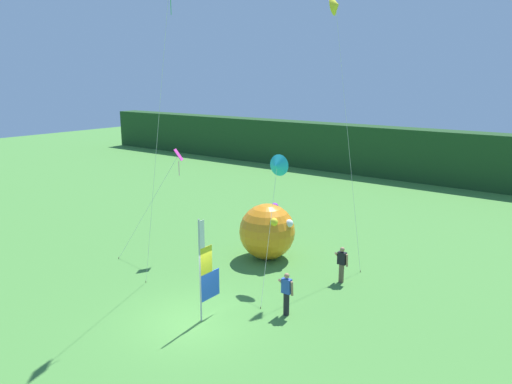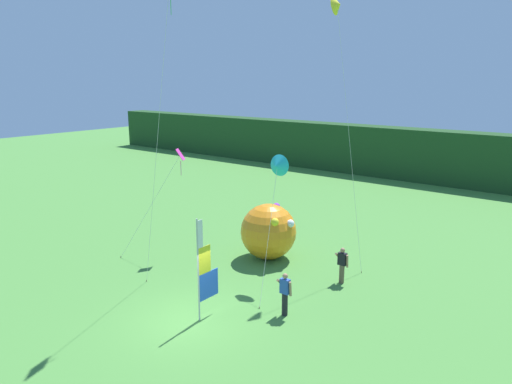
% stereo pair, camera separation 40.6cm
% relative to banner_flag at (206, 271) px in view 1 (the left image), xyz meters
% --- Properties ---
extents(ground_plane, '(120.00, 120.00, 0.00)m').
position_rel_banner_flag_xyz_m(ground_plane, '(-0.24, -0.39, -1.83)').
color(ground_plane, '#478438').
extents(distant_treeline, '(80.00, 2.40, 4.34)m').
position_rel_banner_flag_xyz_m(distant_treeline, '(-0.24, 28.69, 0.34)').
color(distant_treeline, '#1E421E').
rests_on(distant_treeline, ground).
extents(banner_flag, '(0.06, 1.03, 3.81)m').
position_rel_banner_flag_xyz_m(banner_flag, '(0.00, 0.00, 0.00)').
color(banner_flag, '#B7B7BC').
rests_on(banner_flag, ground).
extents(person_near_banner, '(0.55, 0.48, 1.65)m').
position_rel_banner_flag_xyz_m(person_near_banner, '(2.20, 1.91, -0.95)').
color(person_near_banner, black).
rests_on(person_near_banner, ground).
extents(person_mid_field, '(0.55, 0.48, 1.58)m').
position_rel_banner_flag_xyz_m(person_mid_field, '(2.46, 5.78, -0.99)').
color(person_mid_field, brown).
rests_on(person_mid_field, ground).
extents(inflatable_balloon, '(2.73, 2.69, 2.69)m').
position_rel_banner_flag_xyz_m(inflatable_balloon, '(-1.74, 6.19, -0.48)').
color(inflatable_balloon, orange).
rests_on(inflatable_balloon, ground).
extents(kite_magenta_diamond_0, '(2.12, 2.77, 5.22)m').
position_rel_banner_flag_xyz_m(kite_magenta_diamond_0, '(-5.71, 4.06, 2.74)').
color(kite_magenta_diamond_0, brown).
rests_on(kite_magenta_diamond_0, ground).
extents(kite_cyan_delta_1, '(1.78, 3.10, 5.42)m').
position_rel_banner_flag_xyz_m(kite_cyan_delta_1, '(-0.14, 4.63, 3.12)').
color(kite_cyan_delta_1, brown).
rests_on(kite_cyan_delta_1, ground).
extents(kite_yellow_delta_2, '(2.13, 0.84, 11.92)m').
position_rel_banner_flag_xyz_m(kite_yellow_delta_2, '(0.82, 7.49, 9.62)').
color(kite_yellow_delta_2, brown).
rests_on(kite_yellow_delta_2, ground).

